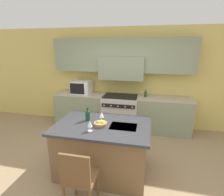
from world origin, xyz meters
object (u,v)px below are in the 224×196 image
Objects in this scene: wine_bottle at (88,115)px; oil_bottle_on_counter at (146,94)px; wine_glass_far at (102,115)px; wine_glass_near at (90,124)px; island_chair at (79,177)px; range_stove at (120,112)px; microwave at (82,87)px; fruit_bowl at (101,124)px.

wine_bottle reaches higher than oil_bottle_on_counter.
wine_glass_near is at bearing -100.68° from wine_glass_far.
oil_bottle_on_counter is (0.74, 2.72, 0.46)m from island_chair.
microwave is at bearing 179.03° from range_stove.
microwave reaches higher than wine_bottle.
wine_glass_far is at bearing -91.64° from range_stove.
oil_bottle_on_counter is at bearing 74.73° from island_chair.
range_stove is at bearing 79.92° from wine_bottle.
oil_bottle_on_counter reaches higher than wine_glass_far.
microwave is at bearing -179.65° from oil_bottle_on_counter.
wine_glass_near is (-0.04, 0.59, 0.48)m from island_chair.
island_chair is 0.92m from fruit_bowl.
oil_bottle_on_counter is at bearing 69.81° from wine_glass_near.
microwave is 2.10× the size of wine_bottle.
fruit_bowl is 2.01m from oil_bottle_on_counter.
wine_glass_near is 2.27m from oil_bottle_on_counter.
wine_glass_near is at bearing 93.92° from island_chair.
wine_bottle is at bearing 102.46° from island_chair.
microwave is 2.96× the size of wine_glass_near.
microwave reaches higher than range_stove.
wine_glass_far reaches higher than fruit_bowl.
fruit_bowl is at bearing -80.54° from wine_glass_far.
island_chair is at bearing -105.27° from oil_bottle_on_counter.
wine_bottle reaches higher than fruit_bowl.
wine_bottle is at bearing -178.05° from wine_glass_far.
wine_glass_far is (-0.05, -1.69, 0.57)m from range_stove.
range_stove is at bearing 88.36° from wine_glass_far.
wine_glass_near is (-0.12, -2.10, 0.57)m from range_stove.
wine_bottle is 1.18× the size of oil_bottle_on_counter.
wine_glass_far is 1.86m from oil_bottle_on_counter.
range_stove is 1.79m from wine_glass_far.
wine_glass_near is 1.00× the size of wine_glass_far.
oil_bottle_on_counter is at bearing 67.72° from wine_glass_far.
island_chair is at bearing -77.54° from wine_bottle.
island_chair is at bearing -91.80° from range_stove.
range_stove is 2.18m from wine_glass_near.
wine_bottle is at bearing 149.96° from fruit_bowl.
microwave reaches higher than wine_glass_near.
fruit_bowl is (0.06, 0.82, 0.40)m from island_chair.
fruit_bowl is at bearing -60.13° from microwave.
wine_glass_near is 0.27m from fruit_bowl.
oil_bottle_on_counter reaches higher than range_stove.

